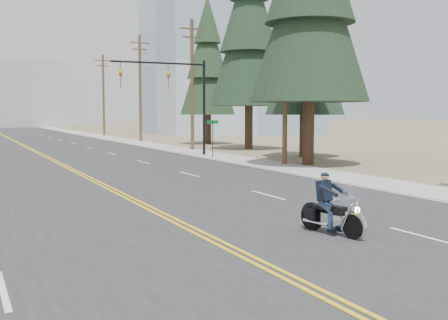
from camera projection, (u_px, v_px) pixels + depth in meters
road at (7, 137)px, 71.50m from camera, size 20.00×200.00×0.01m
sidewalk_right at (97, 136)px, 76.42m from camera, size 3.00×200.00×0.01m
traffic_mast_right at (178, 88)px, 40.72m from camera, size 7.10×0.26×7.00m
street_sign at (213, 132)px, 39.96m from camera, size 0.90×0.06×2.62m
utility_pole_b at (285, 66)px, 34.03m from camera, size 2.20×0.30×11.50m
utility_pole_c at (192, 82)px, 47.56m from camera, size 2.20×0.30×11.00m
utility_pole_d at (140, 87)px, 61.04m from camera, size 2.20×0.30×11.50m
utility_pole_e at (103, 94)px, 76.36m from camera, size 2.20×0.30×11.00m
glass_building at (232, 67)px, 84.33m from camera, size 24.00×16.00×20.00m
haze_bldg_b at (25, 95)px, 123.84m from camera, size 18.00×14.00×14.00m
haze_bldg_c at (184, 86)px, 123.84m from camera, size 16.00×12.00×18.00m
haze_bldg_e at (80, 102)px, 153.69m from camera, size 14.00×14.00×12.00m
motorcyclist at (332, 204)px, 14.54m from camera, size 1.24×2.19×1.61m
conifer_mid at (306, 35)px, 39.66m from camera, size 5.66×5.66×15.09m
conifer_tall at (249, 24)px, 48.16m from camera, size 6.77×6.77×18.80m
conifer_far at (208, 59)px, 56.37m from camera, size 5.55×5.55×14.86m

